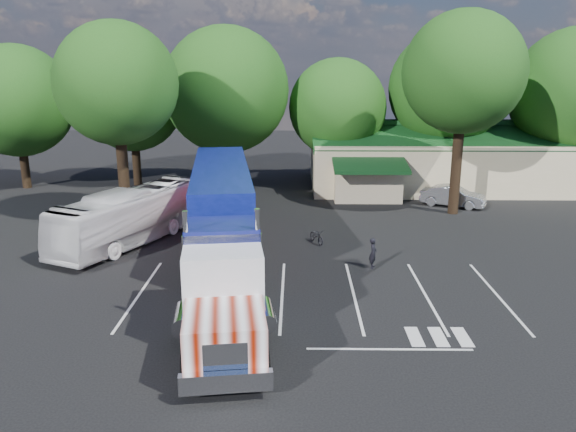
{
  "coord_description": "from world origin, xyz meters",
  "views": [
    {
      "loc": [
        0.59,
        -29.34,
        9.88
      ],
      "look_at": [
        0.17,
        0.1,
        2.0
      ],
      "focal_mm": 35.0,
      "sensor_mm": 36.0,
      "label": 1
    }
  ],
  "objects_px": {
    "woman": "(373,253)",
    "tour_bus": "(132,216)",
    "bicycle": "(317,236)",
    "silver_sedan": "(453,196)",
    "semi_truck": "(222,212)"
  },
  "relations": [
    {
      "from": "semi_truck",
      "to": "tour_bus",
      "type": "relative_size",
      "value": 2.08
    },
    {
      "from": "woman",
      "to": "silver_sedan",
      "type": "bearing_deg",
      "value": -15.26
    },
    {
      "from": "woman",
      "to": "bicycle",
      "type": "bearing_deg",
      "value": 48.22
    },
    {
      "from": "semi_truck",
      "to": "bicycle",
      "type": "distance_m",
      "value": 6.54
    },
    {
      "from": "bicycle",
      "to": "silver_sedan",
      "type": "height_order",
      "value": "silver_sedan"
    },
    {
      "from": "semi_truck",
      "to": "silver_sedan",
      "type": "distance_m",
      "value": 19.73
    },
    {
      "from": "silver_sedan",
      "to": "bicycle",
      "type": "bearing_deg",
      "value": 157.47
    },
    {
      "from": "woman",
      "to": "silver_sedan",
      "type": "xyz_separation_m",
      "value": [
        7.5,
        12.99,
        -0.02
      ]
    },
    {
      "from": "bicycle",
      "to": "silver_sedan",
      "type": "bearing_deg",
      "value": 17.23
    },
    {
      "from": "woman",
      "to": "tour_bus",
      "type": "distance_m",
      "value": 13.96
    },
    {
      "from": "woman",
      "to": "silver_sedan",
      "type": "height_order",
      "value": "woman"
    },
    {
      "from": "woman",
      "to": "tour_bus",
      "type": "xyz_separation_m",
      "value": [
        -13.31,
        4.14,
        0.78
      ]
    },
    {
      "from": "semi_truck",
      "to": "bicycle",
      "type": "xyz_separation_m",
      "value": [
        4.94,
        3.59,
        -2.32
      ]
    },
    {
      "from": "semi_truck",
      "to": "woman",
      "type": "bearing_deg",
      "value": -11.29
    },
    {
      "from": "bicycle",
      "to": "tour_bus",
      "type": "bearing_deg",
      "value": 155.79
    }
  ]
}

